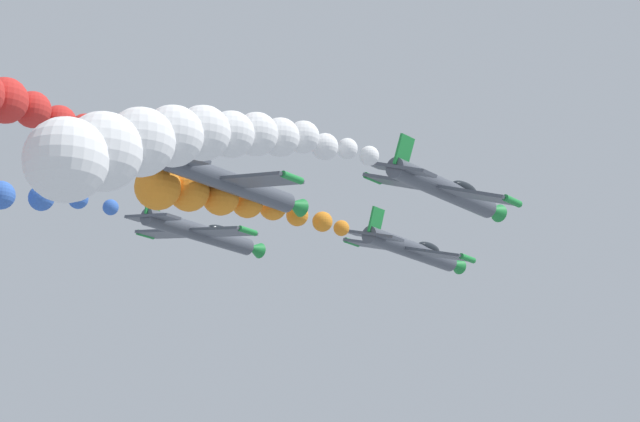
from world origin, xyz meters
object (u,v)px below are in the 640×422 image
object	(u,v)px
airplane_lead	(413,250)
airplane_left_inner	(201,233)
airplane_left_outer	(234,183)
airplane_right_inner	(446,189)

from	to	relation	value
airplane_lead	airplane_left_inner	bearing A→B (deg)	-136.68
airplane_left_inner	airplane_left_outer	world-z (taller)	airplane_left_inner
airplane_lead	airplane_left_inner	size ratio (longest dim) A/B	1.00
airplane_lead	airplane_left_outer	distance (m)	17.22
airplane_right_inner	airplane_left_outer	size ratio (longest dim) A/B	1.00
airplane_lead	airplane_left_outer	bearing A→B (deg)	-88.17
airplane_right_inner	airplane_left_outer	xyz separation A→B (m)	(-7.97, -8.01, -0.04)
airplane_left_outer	airplane_right_inner	bearing A→B (deg)	45.16
airplane_lead	airplane_left_inner	world-z (taller)	airplane_left_inner
airplane_right_inner	airplane_lead	bearing A→B (deg)	132.78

